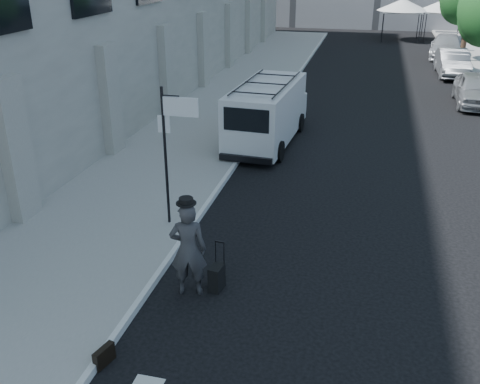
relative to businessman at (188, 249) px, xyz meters
The scene contains 12 objects.
ground 1.65m from the businessman, 26.64° to the right, with size 120.00×120.00×0.00m, color black.
sidewalk_left 15.75m from the businessman, 101.32° to the left, with size 4.50×48.00×0.15m, color gray.
sign_pole 3.31m from the businessman, 114.62° to the left, with size 1.03×0.07×3.50m.
tent_left 37.81m from the businessman, 82.14° to the left, with size 4.00×4.00×3.20m.
tent_right 38.86m from the businessman, 77.56° to the left, with size 4.00×4.00×3.20m.
businessman is the anchor object (origin of this frame).
briefcase 2.64m from the businessman, 107.12° to the right, with size 0.12×0.44×0.34m, color black.
suitcase 0.93m from the businessman, 24.24° to the left, with size 0.29×0.41×1.06m.
cargo_van 9.94m from the businessman, 91.86° to the left, with size 2.30×5.85×2.18m.
parked_car_a 19.16m from the businessman, 65.43° to the left, with size 1.71×4.26×1.45m, color gray.
parked_car_b 25.20m from the businessman, 72.24° to the left, with size 1.56×4.49×1.48m, color #5B5F63.
parked_car_c 31.18m from the businessman, 75.20° to the left, with size 2.05×5.03×1.46m, color #A6A9AE.
Camera 1 is at (2.06, -8.21, 6.45)m, focal length 40.00 mm.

